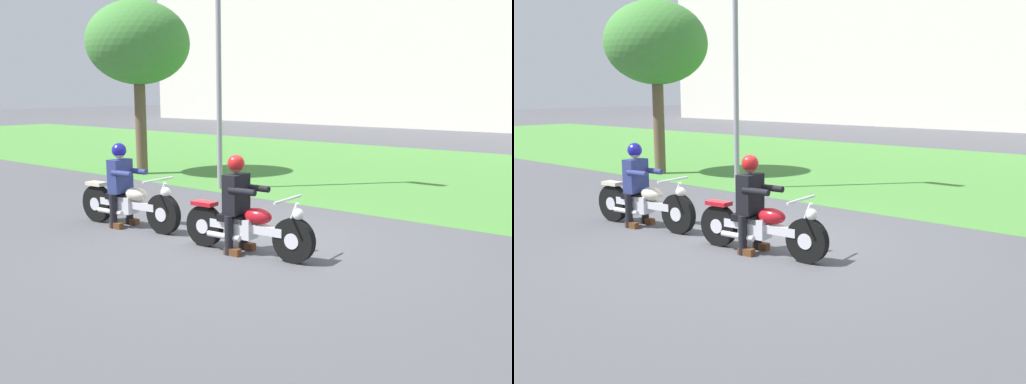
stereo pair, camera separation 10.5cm
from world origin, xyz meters
The scene contains 8 objects.
ground centered at (0.00, 0.00, 0.00)m, with size 120.00×120.00×0.00m, color #4C4C51.
grass_verge centered at (0.00, 9.06, 0.00)m, with size 60.00×12.00×0.01m, color #478438.
motorcycle_lead centered at (0.38, -0.27, 0.38)m, with size 2.11×0.66×0.86m.
rider_lead centered at (0.21, -0.28, 0.80)m, with size 0.57×0.49×1.38m.
motorcycle_follow centered at (-2.15, -0.30, 0.39)m, with size 2.18×0.66×0.88m.
rider_follow centered at (-2.32, -0.31, 0.82)m, with size 0.57×0.49×1.40m.
tree_roadside centered at (-6.85, 3.89, 3.45)m, with size 2.72×2.72×4.57m.
streetlight_pole centered at (-3.46, 3.45, 3.91)m, with size 0.96×0.20×6.34m.
Camera 1 is at (5.39, -6.23, 2.27)m, focal length 40.47 mm.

